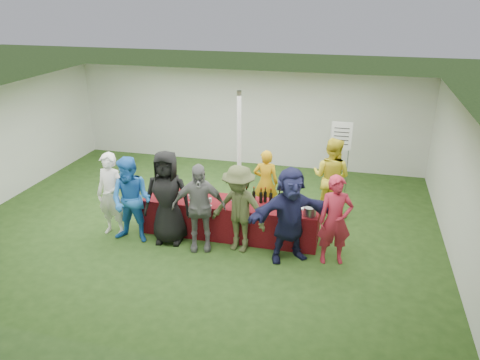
% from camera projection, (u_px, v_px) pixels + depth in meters
% --- Properties ---
extents(ground, '(60.00, 60.00, 0.00)m').
position_uv_depth(ground, '(204.00, 223.00, 10.26)').
color(ground, '#284719').
rests_on(ground, ground).
extents(tent, '(10.00, 10.00, 10.00)m').
position_uv_depth(tent, '(239.00, 150.00, 10.72)').
color(tent, white).
rests_on(tent, ground).
extents(serving_table, '(3.60, 0.80, 0.75)m').
position_uv_depth(serving_table, '(231.00, 218.00, 9.64)').
color(serving_table, maroon).
rests_on(serving_table, ground).
extents(wine_bottles, '(0.74, 0.14, 0.32)m').
position_uv_depth(wine_bottles, '(263.00, 197.00, 9.43)').
color(wine_bottles, black).
rests_on(wine_bottles, serving_table).
extents(wine_glasses, '(1.06, 0.11, 0.16)m').
position_uv_depth(wine_glasses, '(183.00, 197.00, 9.44)').
color(wine_glasses, silver).
rests_on(wine_glasses, serving_table).
extents(water_bottle, '(0.07, 0.07, 0.23)m').
position_uv_depth(water_bottle, '(232.00, 196.00, 9.53)').
color(water_bottle, silver).
rests_on(water_bottle, serving_table).
extents(bar_towel, '(0.25, 0.18, 0.03)m').
position_uv_depth(bar_towel, '(303.00, 208.00, 9.20)').
color(bar_towel, white).
rests_on(bar_towel, serving_table).
extents(dump_bucket, '(0.24, 0.24, 0.18)m').
position_uv_depth(dump_bucket, '(310.00, 211.00, 8.89)').
color(dump_bucket, slate).
rests_on(dump_bucket, serving_table).
extents(wine_list_sign, '(0.50, 0.03, 1.80)m').
position_uv_depth(wine_list_sign, '(341.00, 141.00, 11.41)').
color(wine_list_sign, slate).
rests_on(wine_list_sign, ground).
extents(staff_pourer, '(0.58, 0.40, 1.52)m').
position_uv_depth(staff_pourer, '(266.00, 182.00, 10.43)').
color(staff_pourer, '#C7900F').
rests_on(staff_pourer, ground).
extents(staff_back, '(1.05, 0.94, 1.81)m').
position_uv_depth(staff_back, '(331.00, 177.00, 10.34)').
color(staff_back, yellow).
rests_on(staff_back, ground).
extents(customer_0, '(0.69, 0.50, 1.77)m').
position_uv_depth(customer_0, '(111.00, 195.00, 9.49)').
color(customer_0, white).
rests_on(customer_0, ground).
extents(customer_1, '(0.88, 0.69, 1.78)m').
position_uv_depth(customer_1, '(131.00, 200.00, 9.23)').
color(customer_1, blue).
rests_on(customer_1, ground).
extents(customer_2, '(1.00, 0.72, 1.92)m').
position_uv_depth(customer_2, '(167.00, 197.00, 9.19)').
color(customer_2, black).
rests_on(customer_2, ground).
extents(customer_3, '(1.11, 0.69, 1.77)m').
position_uv_depth(customer_3, '(199.00, 207.00, 8.94)').
color(customer_3, slate).
rests_on(customer_3, ground).
extents(customer_4, '(1.25, 0.90, 1.75)m').
position_uv_depth(customer_4, '(239.00, 209.00, 8.90)').
color(customer_4, '#424827').
rests_on(customer_4, ground).
extents(customer_5, '(1.75, 1.32, 1.84)m').
position_uv_depth(customer_5, '(290.00, 215.00, 8.57)').
color(customer_5, '#1B1D41').
rests_on(customer_5, ground).
extents(customer_6, '(0.71, 0.56, 1.72)m').
position_uv_depth(customer_6, '(335.00, 220.00, 8.50)').
color(customer_6, '#A51E32').
rests_on(customer_6, ground).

